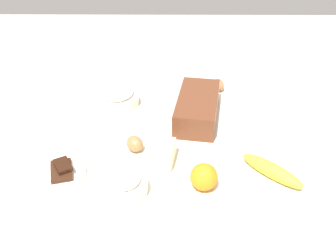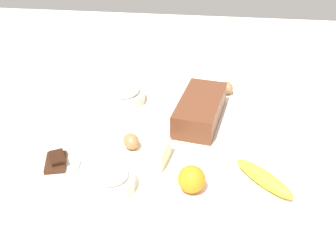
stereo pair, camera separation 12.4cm
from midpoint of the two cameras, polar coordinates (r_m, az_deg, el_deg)
The scene contains 10 objects.
ground_plane at distance 1.27m, azimuth -2.80°, elevation -2.00°, with size 2.40×2.40×0.02m, color silver.
loaf_pan at distance 1.30m, azimuth 1.61°, elevation 1.83°, with size 0.30×0.17×0.08m.
flour_bowl at distance 1.03m, azimuth -10.01°, elevation -9.30°, with size 0.12×0.12×0.06m.
sugar_bowl at distance 1.41m, azimuth -10.01°, elevation 3.27°, with size 0.16×0.16×0.07m.
banana at distance 1.09m, azimuth 11.80°, elevation -7.33°, with size 0.19×0.04×0.04m, color yellow.
orange_fruit at distance 1.02m, azimuth 1.78°, elevation -8.42°, with size 0.07×0.07×0.07m, color orange.
butter_block at distance 1.11m, azimuth -4.02°, elevation -5.08°, with size 0.09×0.06×0.06m, color #F4EDB2.
egg_near_butter at distance 1.49m, azimuth 4.91°, elevation 5.05°, with size 0.05×0.05×0.06m, color #A36D42.
egg_beside_bowl at distance 1.17m, azimuth -7.91°, elevation -3.56°, with size 0.05×0.05×0.06m, color #A87144.
chocolate_plate at distance 1.14m, azimuth -18.29°, elevation -7.33°, with size 0.13×0.13×0.03m.
Camera 1 is at (-1.05, -0.01, 0.71)m, focal length 41.79 mm.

